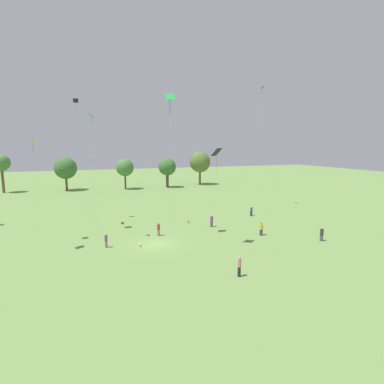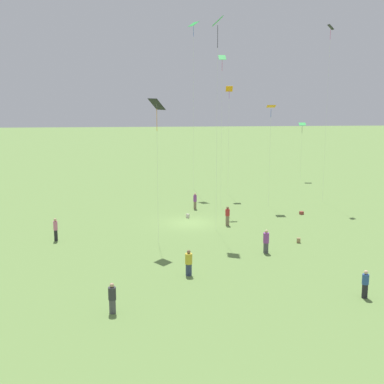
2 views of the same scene
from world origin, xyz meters
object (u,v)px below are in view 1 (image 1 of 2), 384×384
Objects in this scene: kite_5 at (262,101)px; kite_3 at (217,155)px; picnic_bag_0 at (188,222)px; picnic_bag_1 at (122,223)px; person_6 at (261,229)px; person_1 at (212,221)px; kite_9 at (33,148)px; person_3 at (159,229)px; person_5 at (251,211)px; kite_4 at (92,125)px; kite_2 at (93,159)px; person_0 at (322,234)px; kite_0 at (76,111)px; person_4 at (239,266)px; person_2 at (106,240)px; picnic_bag_2 at (139,245)px; kite_8 at (170,103)px.

kite_3 is at bearing 45.75° from kite_5.
picnic_bag_0 reaches higher than picnic_bag_1.
picnic_bag_0 is at bearing -78.39° from person_6.
picnic_bag_1 is (-11.72, 5.99, -0.72)m from person_1.
kite_5 is at bearing 152.93° from kite_9.
person_3 reaches higher than picnic_bag_1.
person_5 is at bearing 3.88° from picnic_bag_0.
kite_9 is at bearing 14.61° from kite_5.
kite_5 is at bearing -26.86° from kite_4.
picnic_bag_0 is at bearing 136.04° from kite_2.
person_0 is 0.09× the size of kite_0.
kite_5 reaches higher than person_4.
person_6 is at bearing -171.87° from kite_0.
kite_2 reaches higher than person_1.
kite_2 is (-0.69, 7.59, 8.88)m from person_2.
kite_0 reaches higher than picnic_bag_2.
kite_3 is 0.51× the size of kite_5.
person_5 is at bearing -5.87° from picnic_bag_1.
kite_3 is 14.60m from kite_4.
person_0 is 24.06m from kite_8.
picnic_bag_2 is (-20.04, -8.86, -0.64)m from person_5.
person_4 is 0.10× the size of kite_0.
picnic_bag_2 is at bearing 74.60° from kite_2.
person_6 is (-5.57, 4.50, -0.01)m from person_0.
person_1 is 4.17× the size of picnic_bag_1.
person_1 is at bearing 71.18° from kite_8.
person_4 is at bearing -95.96° from picnic_bag_0.
kite_2 is at bearing -147.37° from picnic_bag_1.
person_1 is 4.86× the size of picnic_bag_2.
kite_5 is 35.30m from picnic_bag_2.
person_6 is 12.19m from kite_3.
kite_4 is at bearing 123.15° from kite_9.
kite_0 is 42.98× the size of picnic_bag_1.
kite_5 is (29.83, 11.47, 5.72)m from kite_4.
kite_3 is at bearing -75.20° from kite_4.
kite_9 reaches higher than person_5.
kite_2 is 27.04× the size of picnic_bag_0.
person_0 is at bearing -14.65° from picnic_bag_2.
kite_2 is at bearing -97.78° from person_2.
kite_4 is 35.60× the size of picnic_bag_1.
picnic_bag_1 is at bearing -61.57° from person_6.
kite_3 is 0.64× the size of kite_8.
person_4 is (3.75, -14.22, 0.09)m from person_3.
picnic_bag_1 is (-4.93, 8.85, -16.28)m from kite_8.
person_4 is 22.41m from kite_4.
kite_2 is 13.52m from picnic_bag_2.
kite_9 is (-13.84, 2.03, 10.30)m from person_3.
person_1 is at bearing -100.85° from kite_3.
kite_5 is 38.40m from kite_9.
person_5 is 0.08× the size of kite_5.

